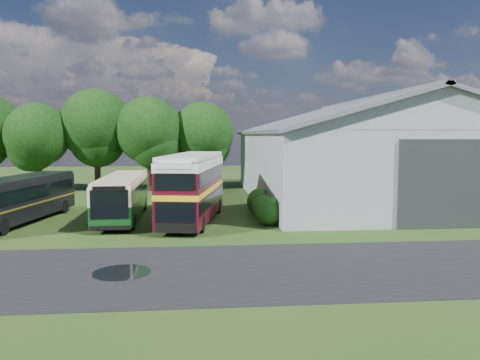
{
  "coord_description": "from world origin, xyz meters",
  "views": [
    {
      "loc": [
        1.35,
        -20.64,
        5.19
      ],
      "look_at": [
        4.05,
        8.0,
        2.45
      ],
      "focal_mm": 35.0,
      "sensor_mm": 36.0,
      "label": 1
    }
  ],
  "objects": [
    {
      "name": "ground",
      "position": [
        0.0,
        0.0,
        0.0
      ],
      "size": [
        120.0,
        120.0,
        0.0
      ],
      "primitive_type": "plane",
      "color": "#1F3B12",
      "rests_on": "ground"
    },
    {
      "name": "asphalt_road",
      "position": [
        3.0,
        -3.0,
        0.0
      ],
      "size": [
        60.0,
        8.0,
        0.02
      ],
      "primitive_type": "cube",
      "color": "black",
      "rests_on": "ground"
    },
    {
      "name": "puddle",
      "position": [
        -1.5,
        -3.0,
        0.0
      ],
      "size": [
        2.2,
        2.2,
        0.01
      ],
      "primitive_type": "cylinder",
      "color": "black",
      "rests_on": "ground"
    },
    {
      "name": "storage_shed",
      "position": [
        15.0,
        15.98,
        4.17
      ],
      "size": [
        18.8,
        24.8,
        8.15
      ],
      "color": "gray",
      "rests_on": "ground"
    },
    {
      "name": "tree_left_b",
      "position": [
        -13.0,
        23.5,
        5.25
      ],
      "size": [
        5.78,
        5.78,
        8.16
      ],
      "color": "black",
      "rests_on": "ground"
    },
    {
      "name": "tree_mid",
      "position": [
        -8.0,
        24.8,
        6.18
      ],
      "size": [
        6.8,
        6.8,
        9.6
      ],
      "color": "black",
      "rests_on": "ground"
    },
    {
      "name": "tree_right_a",
      "position": [
        -3.0,
        23.8,
        5.69
      ],
      "size": [
        6.26,
        6.26,
        8.83
      ],
      "color": "black",
      "rests_on": "ground"
    },
    {
      "name": "tree_right_b",
      "position": [
        2.0,
        24.6,
        5.44
      ],
      "size": [
        5.98,
        5.98,
        8.45
      ],
      "color": "black",
      "rests_on": "ground"
    },
    {
      "name": "shrub_front",
      "position": [
        5.6,
        6.0,
        0.0
      ],
      "size": [
        1.7,
        1.7,
        1.7
      ],
      "primitive_type": "sphere",
      "color": "#194714",
      "rests_on": "ground"
    },
    {
      "name": "shrub_mid",
      "position": [
        5.6,
        8.0,
        0.0
      ],
      "size": [
        1.6,
        1.6,
        1.6
      ],
      "primitive_type": "sphere",
      "color": "#194714",
      "rests_on": "ground"
    },
    {
      "name": "shrub_back",
      "position": [
        5.6,
        10.0,
        0.0
      ],
      "size": [
        1.8,
        1.8,
        1.8
      ],
      "primitive_type": "sphere",
      "color": "#194714",
      "rests_on": "ground"
    },
    {
      "name": "bus_green_single",
      "position": [
        -3.22,
        8.74,
        1.44
      ],
      "size": [
        2.42,
        9.81,
        2.7
      ],
      "rotation": [
        0.0,
        0.0,
        0.01
      ],
      "color": "black",
      "rests_on": "ground"
    },
    {
      "name": "bus_maroon_double",
      "position": [
        1.16,
        7.48,
        2.04
      ],
      "size": [
        4.14,
        9.8,
        4.09
      ],
      "rotation": [
        0.0,
        0.0,
        -0.19
      ],
      "color": "black",
      "rests_on": "ground"
    },
    {
      "name": "bus_dark_single",
      "position": [
        -9.1,
        8.05,
        1.46
      ],
      "size": [
        4.0,
        10.21,
        2.75
      ],
      "rotation": [
        0.0,
        0.0,
        -0.17
      ],
      "color": "black",
      "rests_on": "ground"
    }
  ]
}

